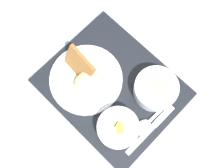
{
  "coord_description": "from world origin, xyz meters",
  "views": [
    {
      "loc": [
        -0.15,
        0.14,
        0.8
      ],
      "look_at": [
        0.0,
        0.0,
        0.05
      ],
      "focal_mm": 45.0,
      "sensor_mm": 36.0,
      "label": 1
    }
  ],
  "objects_px": {
    "plate_main": "(86,79)",
    "spoon": "(147,124)",
    "knife": "(159,120)",
    "bowl_salad": "(118,128)",
    "bowl_soup": "(156,89)"
  },
  "relations": [
    {
      "from": "plate_main",
      "to": "spoon",
      "type": "xyz_separation_m",
      "value": [
        -0.21,
        -0.04,
        -0.01
      ]
    },
    {
      "from": "plate_main",
      "to": "knife",
      "type": "bearing_deg",
      "value": -162.72
    },
    {
      "from": "plate_main",
      "to": "bowl_soup",
      "type": "bearing_deg",
      "value": -142.29
    },
    {
      "from": "plate_main",
      "to": "spoon",
      "type": "distance_m",
      "value": 0.21
    },
    {
      "from": "bowl_salad",
      "to": "knife",
      "type": "distance_m",
      "value": 0.12
    },
    {
      "from": "plate_main",
      "to": "spoon",
      "type": "height_order",
      "value": "plate_main"
    },
    {
      "from": "knife",
      "to": "spoon",
      "type": "distance_m",
      "value": 0.03
    },
    {
      "from": "plate_main",
      "to": "spoon",
      "type": "relative_size",
      "value": 1.51
    },
    {
      "from": "spoon",
      "to": "bowl_salad",
      "type": "bearing_deg",
      "value": -32.47
    },
    {
      "from": "bowl_soup",
      "to": "plate_main",
      "type": "distance_m",
      "value": 0.2
    },
    {
      "from": "plate_main",
      "to": "knife",
      "type": "height_order",
      "value": "plate_main"
    },
    {
      "from": "bowl_soup",
      "to": "spoon",
      "type": "xyz_separation_m",
      "value": [
        -0.05,
        0.08,
        -0.02
      ]
    },
    {
      "from": "plate_main",
      "to": "knife",
      "type": "distance_m",
      "value": 0.24
    },
    {
      "from": "bowl_salad",
      "to": "spoon",
      "type": "xyz_separation_m",
      "value": [
        -0.04,
        -0.07,
        -0.02
      ]
    },
    {
      "from": "bowl_salad",
      "to": "bowl_soup",
      "type": "distance_m",
      "value": 0.15
    }
  ]
}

